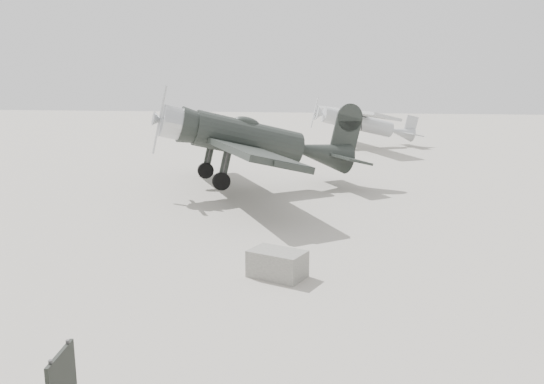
{
  "coord_description": "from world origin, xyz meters",
  "views": [
    {
      "loc": [
        1.9,
        -15.38,
        4.88
      ],
      "look_at": [
        -0.99,
        1.05,
        1.5
      ],
      "focal_mm": 35.0,
      "sensor_mm": 36.0,
      "label": 1
    }
  ],
  "objects": [
    {
      "name": "ground",
      "position": [
        0.0,
        0.0,
        0.0
      ],
      "size": [
        160.0,
        160.0,
        0.0
      ],
      "primitive_type": "plane",
      "color": "#A6A293",
      "rests_on": "ground"
    },
    {
      "name": "lowwing_monoplane",
      "position": [
        -2.95,
        8.34,
        2.34
      ],
      "size": [
        10.81,
        12.98,
        4.42
      ],
      "rotation": [
        0.0,
        0.24,
        0.51
      ],
      "color": "black",
      "rests_on": "ground"
    },
    {
      "name": "highwing_monoplane",
      "position": [
        1.61,
        27.21,
        2.18
      ],
      "size": [
        9.02,
        12.04,
        3.49
      ],
      "rotation": [
        0.0,
        0.23,
        0.4
      ],
      "color": "#ADB1B3",
      "rests_on": "ground"
    },
    {
      "name": "equipment_block",
      "position": [
        -0.22,
        -2.54,
        0.35
      ],
      "size": [
        1.62,
        1.31,
        0.7
      ],
      "primitive_type": "cube",
      "rotation": [
        0.0,
        0.0,
        -0.36
      ],
      "color": "#65645E",
      "rests_on": "ground"
    },
    {
      "name": "sign_board",
      "position": [
        -2.23,
        -9.17,
        0.74
      ],
      "size": [
        0.18,
        0.86,
        1.24
      ],
      "rotation": [
        0.0,
        0.0,
        0.14
      ],
      "color": "#333333",
      "rests_on": "ground"
    }
  ]
}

